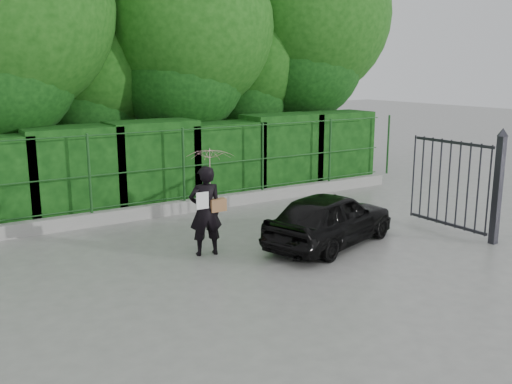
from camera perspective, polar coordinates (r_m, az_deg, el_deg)
ground at (r=10.30m, az=1.73°, el=-7.60°), size 80.00×80.00×0.00m
kerb at (r=14.05m, az=-8.62°, el=-1.65°), size 14.00×0.25×0.30m
fence at (r=13.92m, az=-7.93°, el=2.67°), size 14.13×0.06×1.80m
hedge at (r=14.78m, az=-10.16°, el=2.66°), size 14.20×1.20×2.21m
trees at (r=17.10m, az=-10.07°, el=15.87°), size 17.10×6.15×8.08m
gate at (r=12.62m, az=21.27°, el=0.88°), size 0.22×2.33×2.36m
woman at (r=10.78m, az=-4.76°, el=0.56°), size 0.95×0.91×2.04m
car at (r=11.53m, az=7.44°, el=-2.62°), size 3.50×2.23×1.11m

